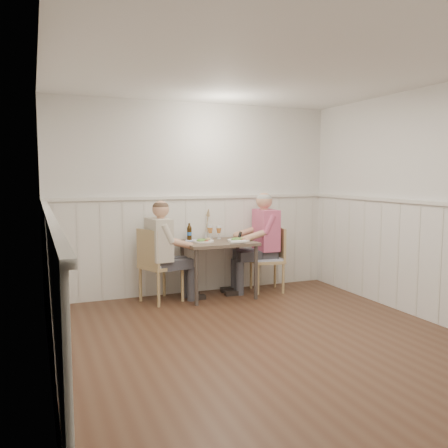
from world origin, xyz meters
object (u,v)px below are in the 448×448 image
Objects in this scene: man_in_pink at (263,249)px; beer_bottle at (189,233)px; grass_vase at (206,225)px; chair_right at (271,257)px; chair_left at (157,263)px; diner_cream at (162,260)px; dining_table at (218,249)px.

beer_bottle is (-1.01, 0.19, 0.26)m from man_in_pink.
man_in_pink is at bearing -17.08° from grass_vase.
grass_vase reaches higher than chair_right.
diner_cream is (0.05, -0.04, 0.04)m from chair_left.
beer_bottle is at bearing 169.61° from man_in_pink.
man_in_pink is 6.06× the size of beer_bottle.
man_in_pink is (0.69, 0.06, -0.06)m from dining_table.
diner_cream is at bearing -157.30° from grass_vase.
diner_cream reaches higher than grass_vase.
chair_left is 0.08m from diner_cream.
beer_bottle is at bearing 22.88° from chair_left.
chair_left is 4.07× the size of beer_bottle.
grass_vase reaches higher than chair_left.
chair_right is at bearing 1.27° from diner_cream.
chair_right is at bearing -0.15° from chair_left.
chair_left reaches higher than chair_right.
dining_table is 0.69× the size of diner_cream.
man_in_pink is 1.06× the size of diner_cream.
chair_right is at bearing -13.94° from man_in_pink.
grass_vase is (-0.75, 0.23, 0.35)m from man_in_pink.
man_in_pink is at bearing 166.06° from chair_right.
chair_left is at bearing 177.46° from dining_table.
chair_left is at bearing -157.12° from beer_bottle.
dining_table is 0.45m from beer_bottle.
diner_cream is (-1.57, -0.03, 0.07)m from chair_right.
man_in_pink reaches higher than chair_right.
chair_right is at bearing 2.30° from dining_table.
dining_table is 0.77m from diner_cream.
chair_right is (0.80, 0.03, -0.17)m from dining_table.
chair_right is at bearing -16.69° from grass_vase.
chair_right reaches higher than dining_table.
man_in_pink is at bearing -10.39° from beer_bottle.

